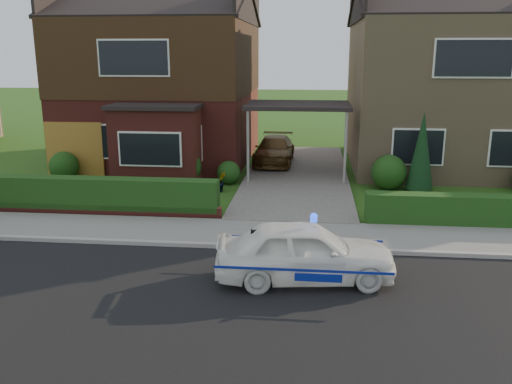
# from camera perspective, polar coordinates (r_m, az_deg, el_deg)

# --- Properties ---
(ground) EXTENTS (120.00, 120.00, 0.00)m
(ground) POSITION_cam_1_polar(r_m,az_deg,el_deg) (10.24, 2.29, -12.22)
(ground) COLOR #294F15
(ground) RESTS_ON ground
(road) EXTENTS (60.00, 6.00, 0.02)m
(road) POSITION_cam_1_polar(r_m,az_deg,el_deg) (10.24, 2.29, -12.22)
(road) COLOR black
(road) RESTS_ON ground
(kerb) EXTENTS (60.00, 0.16, 0.12)m
(kerb) POSITION_cam_1_polar(r_m,az_deg,el_deg) (13.01, 3.19, -5.94)
(kerb) COLOR #9E9993
(kerb) RESTS_ON ground
(sidewalk) EXTENTS (60.00, 2.00, 0.10)m
(sidewalk) POSITION_cam_1_polar(r_m,az_deg,el_deg) (14.00, 3.41, -4.49)
(sidewalk) COLOR slate
(sidewalk) RESTS_ON ground
(driveway) EXTENTS (3.80, 12.00, 0.12)m
(driveway) POSITION_cam_1_polar(r_m,az_deg,el_deg) (20.64, 4.31, 1.77)
(driveway) COLOR #666059
(driveway) RESTS_ON ground
(house_left) EXTENTS (7.50, 9.53, 7.25)m
(house_left) POSITION_cam_1_polar(r_m,az_deg,el_deg) (23.90, -9.61, 12.43)
(house_left) COLOR maroon
(house_left) RESTS_ON ground
(house_right) EXTENTS (7.50, 8.06, 7.25)m
(house_right) POSITION_cam_1_polar(r_m,az_deg,el_deg) (23.73, 19.16, 11.48)
(house_right) COLOR #9E8561
(house_right) RESTS_ON ground
(carport_link) EXTENTS (3.80, 3.00, 2.77)m
(carport_link) POSITION_cam_1_polar(r_m,az_deg,el_deg) (20.18, 4.45, 8.95)
(carport_link) COLOR black
(carport_link) RESTS_ON ground
(garage_door) EXTENTS (2.20, 0.10, 2.10)m
(garage_door) POSITION_cam_1_polar(r_m,az_deg,el_deg) (21.32, -18.53, 4.18)
(garage_door) COLOR #926220
(garage_door) RESTS_ON ground
(dwarf_wall) EXTENTS (7.70, 0.25, 0.36)m
(dwarf_wall) POSITION_cam_1_polar(r_m,az_deg,el_deg) (16.38, -17.10, -1.81)
(dwarf_wall) COLOR maroon
(dwarf_wall) RESTS_ON ground
(hedge_left) EXTENTS (7.50, 0.55, 0.90)m
(hedge_left) POSITION_cam_1_polar(r_m,az_deg,el_deg) (16.56, -16.85, -2.26)
(hedge_left) COLOR #113812
(hedge_left) RESTS_ON ground
(hedge_right) EXTENTS (7.50, 0.55, 0.80)m
(hedge_right) POSITION_cam_1_polar(r_m,az_deg,el_deg) (16.07, 24.80, -3.51)
(hedge_right) COLOR #113812
(hedge_right) RESTS_ON ground
(shrub_left_far) EXTENTS (1.08, 1.08, 1.08)m
(shrub_left_far) POSITION_cam_1_polar(r_m,az_deg,el_deg) (21.11, -19.55, 2.58)
(shrub_left_far) COLOR #113812
(shrub_left_far) RESTS_ON ground
(shrub_left_mid) EXTENTS (1.32, 1.32, 1.32)m
(shrub_left_mid) POSITION_cam_1_polar(r_m,az_deg,el_deg) (19.39, -7.73, 2.66)
(shrub_left_mid) COLOR #113812
(shrub_left_mid) RESTS_ON ground
(shrub_left_near) EXTENTS (0.84, 0.84, 0.84)m
(shrub_left_near) POSITION_cam_1_polar(r_m,az_deg,el_deg) (19.42, -2.90, 2.07)
(shrub_left_near) COLOR #113812
(shrub_left_near) RESTS_ON ground
(shrub_right_near) EXTENTS (1.20, 1.20, 1.20)m
(shrub_right_near) POSITION_cam_1_polar(r_m,az_deg,el_deg) (19.14, 13.81, 2.03)
(shrub_right_near) COLOR #113812
(shrub_right_near) RESTS_ON ground
(conifer_a) EXTENTS (0.90, 0.90, 2.60)m
(conifer_a) POSITION_cam_1_polar(r_m,az_deg,el_deg) (18.98, 17.02, 3.86)
(conifer_a) COLOR black
(conifer_a) RESTS_ON ground
(police_car) EXTENTS (3.38, 3.84, 1.42)m
(police_car) POSITION_cam_1_polar(r_m,az_deg,el_deg) (11.21, 5.16, -6.33)
(police_car) COLOR white
(police_car) RESTS_ON ground
(driveway_car) EXTENTS (1.60, 3.78, 1.09)m
(driveway_car) POSITION_cam_1_polar(r_m,az_deg,el_deg) (22.52, 1.95, 4.44)
(driveway_car) COLOR brown
(driveway_car) RESTS_ON driveway
(potted_plant_a) EXTENTS (0.41, 0.33, 0.67)m
(potted_plant_a) POSITION_cam_1_polar(r_m,az_deg,el_deg) (16.95, -7.82, -0.19)
(potted_plant_a) COLOR gray
(potted_plant_a) RESTS_ON ground
(potted_plant_b) EXTENTS (0.49, 0.46, 0.69)m
(potted_plant_b) POSITION_cam_1_polar(r_m,az_deg,el_deg) (18.34, -3.76, 1.07)
(potted_plant_b) COLOR gray
(potted_plant_b) RESTS_ON ground
(potted_plant_c) EXTENTS (0.46, 0.46, 0.70)m
(potted_plant_c) POSITION_cam_1_polar(r_m,az_deg,el_deg) (17.55, -20.64, -0.45)
(potted_plant_c) COLOR gray
(potted_plant_c) RESTS_ON ground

